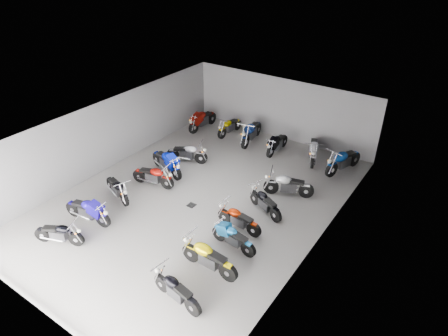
{
  "coord_description": "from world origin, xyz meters",
  "views": [
    {
      "loc": [
        8.42,
        -10.41,
        9.45
      ],
      "look_at": [
        0.37,
        1.26,
        1.0
      ],
      "focal_mm": 32.0,
      "sensor_mm": 36.0,
      "label": 1
    }
  ],
  "objects_px": {
    "motorcycle_left_d": "(153,176)",
    "motorcycle_right_f": "(288,185)",
    "motorcycle_right_d": "(239,219)",
    "motorcycle_back_b": "(229,126)",
    "motorcycle_back_c": "(251,132)",
    "motorcycle_back_d": "(277,143)",
    "motorcycle_left_c": "(117,188)",
    "motorcycle_back_e": "(314,150)",
    "motorcycle_left_a": "(59,233)",
    "motorcycle_right_b": "(208,258)",
    "motorcycle_right_e": "(265,202)",
    "motorcycle_right_a": "(176,290)",
    "motorcycle_back_f": "(343,161)",
    "motorcycle_left_f": "(187,153)",
    "motorcycle_back_a": "(202,120)",
    "drain_grate": "(191,205)",
    "motorcycle_right_c": "(233,237)",
    "motorcycle_left_b": "(88,210)",
    "motorcycle_left_e": "(167,162)"
  },
  "relations": [
    {
      "from": "motorcycle_left_a",
      "to": "motorcycle_left_c",
      "type": "relative_size",
      "value": 0.93
    },
    {
      "from": "motorcycle_left_e",
      "to": "motorcycle_right_e",
      "type": "bearing_deg",
      "value": 106.18
    },
    {
      "from": "motorcycle_right_b",
      "to": "motorcycle_right_e",
      "type": "relative_size",
      "value": 1.21
    },
    {
      "from": "drain_grate",
      "to": "motorcycle_left_f",
      "type": "distance_m",
      "value": 3.54
    },
    {
      "from": "motorcycle_left_a",
      "to": "motorcycle_right_b",
      "type": "distance_m",
      "value": 5.36
    },
    {
      "from": "motorcycle_right_e",
      "to": "motorcycle_right_d",
      "type": "bearing_deg",
      "value": -167.73
    },
    {
      "from": "motorcycle_right_f",
      "to": "motorcycle_right_d",
      "type": "bearing_deg",
      "value": 147.95
    },
    {
      "from": "motorcycle_right_e",
      "to": "motorcycle_back_d",
      "type": "distance_m",
      "value": 5.02
    },
    {
      "from": "motorcycle_right_f",
      "to": "motorcycle_back_c",
      "type": "xyz_separation_m",
      "value": [
        -3.77,
        3.31,
        0.07
      ]
    },
    {
      "from": "motorcycle_right_b",
      "to": "motorcycle_left_f",
      "type": "bearing_deg",
      "value": 45.31
    },
    {
      "from": "motorcycle_back_e",
      "to": "motorcycle_back_f",
      "type": "distance_m",
      "value": 1.54
    },
    {
      "from": "motorcycle_left_b",
      "to": "drain_grate",
      "type": "bearing_deg",
      "value": 131.85
    },
    {
      "from": "motorcycle_left_e",
      "to": "motorcycle_right_c",
      "type": "bearing_deg",
      "value": 81.54
    },
    {
      "from": "motorcycle_left_e",
      "to": "motorcycle_back_c",
      "type": "relative_size",
      "value": 0.93
    },
    {
      "from": "motorcycle_back_b",
      "to": "motorcycle_back_d",
      "type": "distance_m",
      "value": 3.06
    },
    {
      "from": "drain_grate",
      "to": "motorcycle_left_c",
      "type": "bearing_deg",
      "value": -155.18
    },
    {
      "from": "motorcycle_right_a",
      "to": "motorcycle_right_c",
      "type": "relative_size",
      "value": 1.04
    },
    {
      "from": "motorcycle_right_d",
      "to": "motorcycle_back_e",
      "type": "bearing_deg",
      "value": 1.26
    },
    {
      "from": "motorcycle_left_d",
      "to": "motorcycle_right_a",
      "type": "bearing_deg",
      "value": 38.3
    },
    {
      "from": "motorcycle_right_a",
      "to": "motorcycle_back_d",
      "type": "bearing_deg",
      "value": 18.4
    },
    {
      "from": "motorcycle_left_c",
      "to": "motorcycle_right_a",
      "type": "bearing_deg",
      "value": 82.03
    },
    {
      "from": "motorcycle_back_b",
      "to": "motorcycle_back_c",
      "type": "distance_m",
      "value": 1.44
    },
    {
      "from": "motorcycle_back_b",
      "to": "motorcycle_left_d",
      "type": "bearing_deg",
      "value": 94.19
    },
    {
      "from": "motorcycle_back_c",
      "to": "motorcycle_left_d",
      "type": "bearing_deg",
      "value": 68.15
    },
    {
      "from": "motorcycle_right_f",
      "to": "motorcycle_back_f",
      "type": "bearing_deg",
      "value": -43.14
    },
    {
      "from": "motorcycle_right_f",
      "to": "motorcycle_right_a",
      "type": "bearing_deg",
      "value": 155.78
    },
    {
      "from": "motorcycle_left_c",
      "to": "motorcycle_back_e",
      "type": "relative_size",
      "value": 0.87
    },
    {
      "from": "motorcycle_left_d",
      "to": "motorcycle_right_a",
      "type": "distance_m",
      "value": 6.47
    },
    {
      "from": "motorcycle_left_f",
      "to": "motorcycle_right_d",
      "type": "height_order",
      "value": "motorcycle_left_f"
    },
    {
      "from": "drain_grate",
      "to": "motorcycle_back_f",
      "type": "relative_size",
      "value": 0.14
    },
    {
      "from": "motorcycle_right_c",
      "to": "motorcycle_back_e",
      "type": "relative_size",
      "value": 0.85
    },
    {
      "from": "motorcycle_right_e",
      "to": "motorcycle_back_d",
      "type": "relative_size",
      "value": 0.9
    },
    {
      "from": "motorcycle_right_f",
      "to": "motorcycle_back_e",
      "type": "relative_size",
      "value": 0.91
    },
    {
      "from": "motorcycle_left_e",
      "to": "motorcycle_right_c",
      "type": "height_order",
      "value": "motorcycle_left_e"
    },
    {
      "from": "motorcycle_left_a",
      "to": "motorcycle_back_d",
      "type": "distance_m",
      "value": 10.7
    },
    {
      "from": "motorcycle_left_a",
      "to": "motorcycle_back_d",
      "type": "height_order",
      "value": "motorcycle_back_d"
    },
    {
      "from": "motorcycle_back_e",
      "to": "motorcycle_right_a",
      "type": "bearing_deg",
      "value": 69.15
    },
    {
      "from": "motorcycle_left_b",
      "to": "motorcycle_back_e",
      "type": "xyz_separation_m",
      "value": [
        4.99,
        9.16,
        0.04
      ]
    },
    {
      "from": "motorcycle_left_c",
      "to": "motorcycle_back_b",
      "type": "height_order",
      "value": "motorcycle_back_b"
    },
    {
      "from": "motorcycle_left_f",
      "to": "motorcycle_back_a",
      "type": "height_order",
      "value": "motorcycle_back_a"
    },
    {
      "from": "motorcycle_left_d",
      "to": "motorcycle_right_b",
      "type": "bearing_deg",
      "value": 50.62
    },
    {
      "from": "motorcycle_left_c",
      "to": "motorcycle_right_f",
      "type": "relative_size",
      "value": 0.95
    },
    {
      "from": "motorcycle_left_b",
      "to": "motorcycle_back_b",
      "type": "height_order",
      "value": "motorcycle_left_b"
    },
    {
      "from": "motorcycle_back_b",
      "to": "motorcycle_back_f",
      "type": "relative_size",
      "value": 0.88
    },
    {
      "from": "motorcycle_left_c",
      "to": "motorcycle_right_c",
      "type": "height_order",
      "value": "motorcycle_left_c"
    },
    {
      "from": "motorcycle_right_e",
      "to": "motorcycle_back_d",
      "type": "height_order",
      "value": "motorcycle_back_d"
    },
    {
      "from": "motorcycle_right_d",
      "to": "motorcycle_back_d",
      "type": "height_order",
      "value": "motorcycle_back_d"
    },
    {
      "from": "motorcycle_left_d",
      "to": "motorcycle_right_f",
      "type": "relative_size",
      "value": 1.01
    },
    {
      "from": "motorcycle_right_b",
      "to": "motorcycle_back_e",
      "type": "distance_m",
      "value": 8.63
    },
    {
      "from": "drain_grate",
      "to": "motorcycle_back_b",
      "type": "height_order",
      "value": "motorcycle_back_b"
    }
  ]
}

